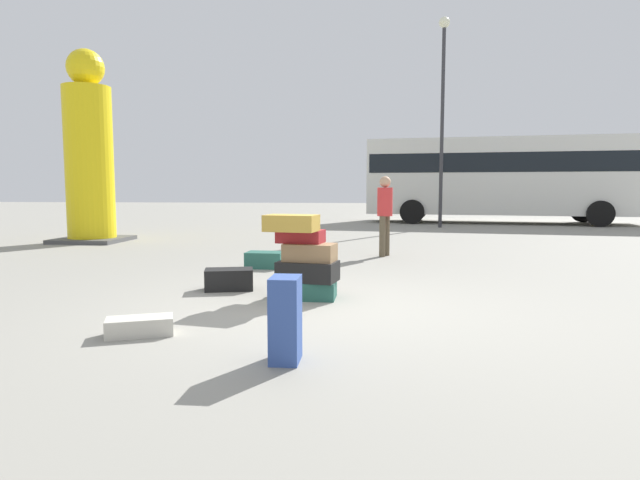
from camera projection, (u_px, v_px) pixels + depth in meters
name	position (u px, v px, depth m)	size (l,w,h in m)	color
ground_plane	(319.00, 308.00, 6.04)	(80.00, 80.00, 0.00)	gray
suitcase_tower	(304.00, 261.00, 6.54)	(0.91, 0.68, 1.03)	#26594C
suitcase_navy_foreground_near	(285.00, 319.00, 4.16)	(0.22, 0.31, 0.67)	#334F99
suitcase_black_foreground_far	(229.00, 279.00, 7.11)	(0.63, 0.36, 0.28)	black
suitcase_cream_upright_blue	(140.00, 326.00, 4.93)	(0.59, 0.29, 0.17)	beige
suitcase_teal_white_trunk	(265.00, 260.00, 9.05)	(0.62, 0.41, 0.27)	#26594C
person_bearded_onlooker	(385.00, 209.00, 10.50)	(0.30, 0.32, 1.57)	brown
yellow_dummy_statue	(89.00, 157.00, 13.20)	(1.60, 1.60, 4.70)	yellow
parked_bus	(501.00, 174.00, 20.16)	(10.07, 3.86, 3.15)	silver
lamp_post	(443.00, 94.00, 17.68)	(0.36, 0.36, 6.89)	#333338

